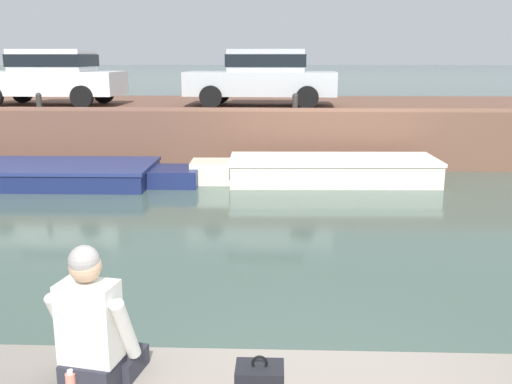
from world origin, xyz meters
TOP-DOWN VIEW (x-y plane):
  - ground_plane at (0.00, 5.28)m, footprint 400.00×400.00m
  - far_quay_wall at (0.00, 13.55)m, footprint 60.00×6.00m
  - far_wall_coping at (0.00, 10.67)m, footprint 60.00×0.24m
  - boat_moored_west_navy at (-5.65, 8.77)m, footprint 6.58×2.15m
  - boat_moored_central_cream at (0.71, 9.16)m, footprint 5.65×1.80m
  - car_leftmost_white at (-6.69, 12.26)m, footprint 4.08×2.04m
  - car_left_inner_silver at (-0.74, 12.26)m, footprint 4.19×2.00m
  - mooring_bollard_west at (-6.48, 10.80)m, footprint 0.15×0.15m
  - mooring_bollard_mid at (0.11, 10.80)m, footprint 0.15×0.15m
  - person_seated_left at (-1.50, -0.49)m, footprint 0.57×0.59m

SIDE VIEW (x-z plane):
  - ground_plane at x=0.00m, z-range 0.00..0.00m
  - boat_moored_west_navy at x=-5.65m, z-range 0.00..0.46m
  - boat_moored_central_cream at x=0.71m, z-range 0.00..0.58m
  - far_quay_wall at x=0.00m, z-range 0.00..1.49m
  - person_seated_left at x=-1.50m, z-range 0.64..1.60m
  - far_wall_coping at x=0.00m, z-range 1.49..1.57m
  - mooring_bollard_west at x=-6.48m, z-range 1.51..1.95m
  - mooring_bollard_mid at x=0.11m, z-range 1.51..1.95m
  - car_left_inner_silver at x=-0.74m, z-range 1.56..3.10m
  - car_leftmost_white at x=-6.69m, z-range 1.56..3.10m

